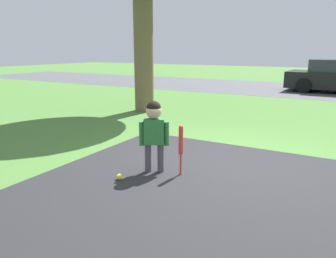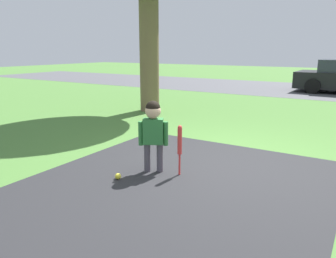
% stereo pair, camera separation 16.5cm
% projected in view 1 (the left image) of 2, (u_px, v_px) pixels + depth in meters
% --- Properties ---
extents(ground_plane, '(60.00, 60.00, 0.00)m').
position_uv_depth(ground_plane, '(227.00, 163.00, 5.16)').
color(ground_plane, '#477533').
extents(driveway_strip, '(3.80, 7.00, 0.01)m').
position_uv_depth(driveway_strip, '(114.00, 234.00, 3.17)').
color(driveway_strip, '#262628').
rests_on(driveway_strip, ground).
extents(street_strip, '(40.00, 6.00, 0.01)m').
position_uv_depth(street_strip, '(312.00, 90.00, 14.25)').
color(street_strip, '#4C4C51').
rests_on(street_strip, ground).
extents(child, '(0.38, 0.28, 1.04)m').
position_uv_depth(child, '(154.00, 127.00, 4.62)').
color(child, '#4C4751').
rests_on(child, ground).
extents(baseball_bat, '(0.06, 0.06, 0.73)m').
position_uv_depth(baseball_bat, '(181.00, 143.00, 4.55)').
color(baseball_bat, red).
rests_on(baseball_bat, ground).
extents(sports_ball, '(0.09, 0.09, 0.09)m').
position_uv_depth(sports_ball, '(119.00, 177.00, 4.47)').
color(sports_ball, yellow).
rests_on(sports_ball, ground).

